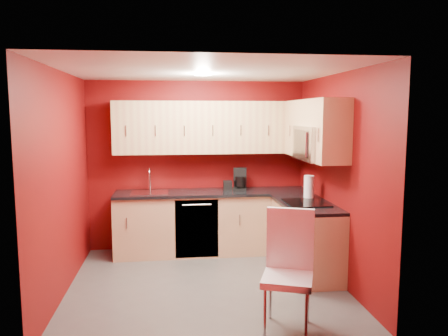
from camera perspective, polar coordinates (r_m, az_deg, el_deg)
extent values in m
plane|color=#4C4A47|center=(5.40, -2.37, -14.88)|extent=(3.20, 3.20, 0.00)
plane|color=white|center=(5.03, -2.52, 12.55)|extent=(3.20, 3.20, 0.00)
plane|color=#630A09|center=(6.55, -3.51, 0.33)|extent=(3.20, 0.00, 3.20)
plane|color=#630A09|center=(3.60, -0.50, -5.29)|extent=(3.20, 0.00, 3.20)
plane|color=#630A09|center=(5.19, -20.34, -1.89)|extent=(0.00, 3.00, 3.00)
plane|color=#630A09|center=(5.44, 14.62, -1.29)|extent=(0.00, 3.00, 3.00)
cube|color=tan|center=(6.42, -1.49, -7.20)|extent=(2.80, 0.60, 0.87)
cube|color=tan|center=(5.74, 10.61, -9.08)|extent=(0.60, 1.30, 0.87)
cube|color=black|center=(6.31, -1.49, -3.23)|extent=(2.80, 0.63, 0.04)
cube|color=black|center=(5.61, 10.62, -4.66)|extent=(0.63, 1.27, 0.04)
cube|color=#D6B979|center=(6.35, -1.64, 5.33)|extent=(2.80, 0.35, 0.75)
cube|color=#D6B979|center=(6.14, 10.28, 5.16)|extent=(0.35, 0.57, 0.75)
cube|color=#D6B979|center=(5.05, 14.19, 4.65)|extent=(0.35, 0.22, 0.75)
cube|color=#D6B979|center=(5.51, 12.40, 7.08)|extent=(0.35, 0.76, 0.33)
cube|color=silver|center=(5.51, 12.05, 3.18)|extent=(0.40, 0.76, 0.42)
cube|color=black|center=(5.45, 10.16, 3.19)|extent=(0.02, 0.62, 0.33)
cylinder|color=silver|center=(5.23, 10.69, 3.01)|extent=(0.02, 0.02, 0.29)
cube|color=black|center=(5.57, 10.68, -4.48)|extent=(0.50, 0.55, 0.01)
cube|color=silver|center=(6.28, -9.69, -3.24)|extent=(0.52, 0.42, 0.02)
cylinder|color=silver|center=(6.46, -9.64, -1.74)|extent=(0.02, 0.02, 0.26)
torus|color=silver|center=(6.37, -9.69, -0.68)|extent=(0.02, 0.16, 0.16)
cylinder|color=silver|center=(6.31, -9.71, -1.31)|extent=(0.02, 0.02, 0.12)
cube|color=black|center=(6.12, -3.57, -7.93)|extent=(0.60, 0.02, 0.82)
cylinder|color=white|center=(5.33, -2.78, 12.08)|extent=(0.20, 0.20, 0.01)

